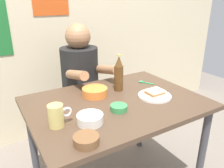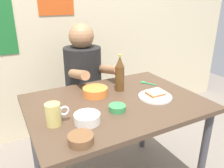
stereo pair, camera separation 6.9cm
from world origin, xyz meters
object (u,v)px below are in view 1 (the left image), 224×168
object	(u,v)px
plate_orange	(155,96)
dining_table	(116,114)
beer_bottle	(119,74)
soup_bowl_orange	(95,91)
beer_mug	(56,116)
person_seated	(80,71)
stool	(82,113)
sandwich	(155,92)

from	to	relation	value
plate_orange	dining_table	bearing A→B (deg)	162.65
beer_bottle	soup_bowl_orange	size ratio (longest dim) A/B	1.54
beer_mug	person_seated	bearing A→B (deg)	58.49
beer_bottle	stool	bearing A→B (deg)	100.52
dining_table	soup_bowl_orange	world-z (taller)	soup_bowl_orange
dining_table	beer_mug	bearing A→B (deg)	-166.66
plate_orange	soup_bowl_orange	size ratio (longest dim) A/B	1.29
soup_bowl_orange	beer_bottle	bearing A→B (deg)	-0.26
sandwich	beer_bottle	xyz separation A→B (m)	(-0.14, 0.22, 0.09)
beer_mug	beer_bottle	world-z (taller)	beer_bottle
stool	beer_mug	size ratio (longest dim) A/B	3.57
dining_table	stool	size ratio (longest dim) A/B	2.44
stool	beer_mug	bearing A→B (deg)	-121.12
dining_table	beer_mug	xyz separation A→B (m)	(-0.42, -0.10, 0.15)
dining_table	sandwich	xyz separation A→B (m)	(0.25, -0.08, 0.13)
dining_table	sandwich	size ratio (longest dim) A/B	10.00
sandwich	beer_mug	bearing A→B (deg)	-178.32
stool	beer_mug	world-z (taller)	beer_mug
plate_orange	beer_bottle	size ratio (longest dim) A/B	0.84
dining_table	person_seated	world-z (taller)	person_seated
dining_table	beer_bottle	xyz separation A→B (m)	(0.11, 0.14, 0.21)
person_seated	soup_bowl_orange	bearing A→B (deg)	-101.81
soup_bowl_orange	beer_mug	bearing A→B (deg)	-144.42
dining_table	person_seated	xyz separation A→B (m)	(0.02, 0.62, 0.12)
sandwich	soup_bowl_orange	size ratio (longest dim) A/B	0.65
stool	plate_orange	xyz separation A→B (m)	(0.23, -0.71, 0.40)
beer_mug	soup_bowl_orange	bearing A→B (deg)	35.58
person_seated	plate_orange	bearing A→B (deg)	-71.47
beer_mug	plate_orange	bearing A→B (deg)	1.68
sandwich	soup_bowl_orange	distance (m)	0.40
stool	beer_mug	xyz separation A→B (m)	(-0.44, -0.73, 0.45)
person_seated	dining_table	bearing A→B (deg)	-91.93
beer_mug	soup_bowl_orange	xyz separation A→B (m)	(0.34, 0.24, -0.03)
beer_mug	stool	bearing A→B (deg)	58.88
dining_table	plate_orange	distance (m)	0.29
plate_orange	soup_bowl_orange	distance (m)	0.40
stool	beer_bottle	distance (m)	0.71
stool	person_seated	distance (m)	0.42
beer_bottle	person_seated	bearing A→B (deg)	100.76
dining_table	person_seated	distance (m)	0.63
person_seated	sandwich	size ratio (longest dim) A/B	6.54
stool	sandwich	size ratio (longest dim) A/B	4.09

